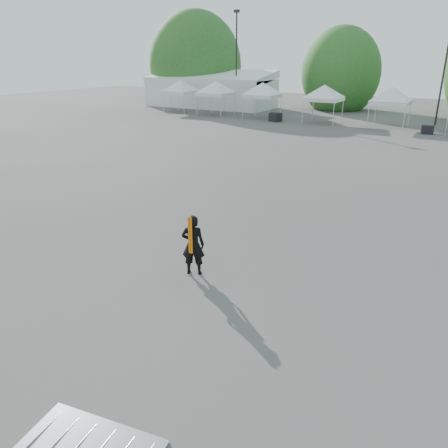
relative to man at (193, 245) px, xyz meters
The scene contains 15 objects.
ground 2.22m from the man, 92.60° to the left, with size 120.00×120.00×0.00m, color #474442.
marquee 43.15m from the man, 120.81° to the left, with size 15.00×6.25×4.23m.
light_pole_west 40.63m from the man, 116.65° to the left, with size 0.60×0.25×10.30m.
light_pole_east 34.49m from the man, 85.12° to the left, with size 0.60×0.25×9.80m.
tree_far_w 47.94m from the man, 123.09° to the left, with size 4.80×4.80×7.30m.
tree_mid_w 42.93m from the man, 100.89° to the left, with size 4.16×4.16×6.33m.
tent_a 38.14m from the man, 125.58° to the left, with size 4.03×4.03×3.88m.
tent_b 35.51m from the man, 119.80° to the left, with size 4.32×4.32×3.88m.
tent_c 33.54m from the man, 111.94° to the left, with size 4.25×4.25×3.88m.
tent_d 31.29m from the man, 101.50° to the left, with size 4.27×4.27×3.88m.
tent_e 30.61m from the man, 90.85° to the left, with size 4.27×4.27×3.88m.
man is the anchor object (origin of this frame).
barrier_mid 6.03m from the man, 71.96° to the right, with size 2.31×1.39×0.07m.
crate_west 30.96m from the man, 109.33° to the left, with size 1.03×0.80×0.80m, color black.
crate_mid 28.85m from the man, 84.36° to the left, with size 0.84×0.65×0.65m, color black.
Camera 1 is at (6.23, -11.07, 5.65)m, focal length 35.00 mm.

